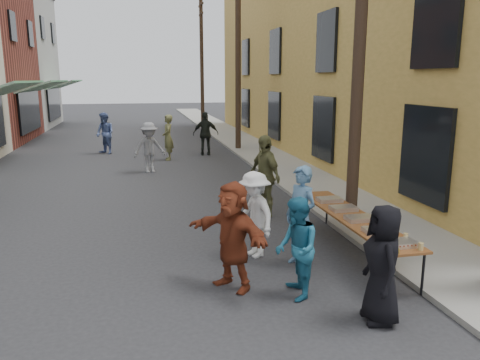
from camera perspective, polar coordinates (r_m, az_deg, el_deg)
name	(u,v)px	position (r m, az deg, el deg)	size (l,w,h in m)	color
ground	(166,310)	(7.12, -8.99, -15.42)	(120.00, 120.00, 0.00)	#28282B
sidewalk	(253,149)	(22.19, 1.54, 3.85)	(2.20, 60.00, 0.10)	gray
building_ochre	(388,41)	(23.34, 17.55, 15.91)	(10.00, 28.00, 10.00)	#B49140
utility_pole_near	(361,18)	(10.45, 14.54, 18.55)	(0.26, 0.26, 9.00)	#2D2116
utility_pole_mid	(238,51)	(21.83, -0.24, 15.43)	(0.26, 0.26, 9.00)	#2D2116
utility_pole_far	(202,61)	(33.64, -4.68, 14.27)	(0.26, 0.26, 9.00)	#2D2116
serving_table	(352,218)	(9.11, 13.53, -4.51)	(0.70, 4.00, 0.75)	brown
catering_tray_sausage	(400,243)	(7.72, 18.90, -7.31)	(0.50, 0.33, 0.08)	maroon
catering_tray_foil_b	(379,230)	(8.25, 16.58, -5.90)	(0.50, 0.33, 0.08)	#B2B2B7
catering_tray_buns	(360,218)	(8.84, 14.40, -4.56)	(0.50, 0.33, 0.08)	tan
catering_tray_foil_d	(343,208)	(9.44, 12.50, -3.39)	(0.50, 0.33, 0.08)	#B2B2B7
catering_tray_buns_end	(329,200)	(10.06, 10.84, -2.35)	(0.50, 0.33, 0.08)	tan
condiment_jar_a	(397,251)	(7.37, 18.63, -8.22)	(0.07, 0.07, 0.08)	#A57F26
condiment_jar_b	(394,249)	(7.45, 18.23, -7.97)	(0.07, 0.07, 0.08)	#A57F26
condiment_jar_c	(390,247)	(7.53, 17.85, -7.73)	(0.07, 0.07, 0.08)	#A57F26
cup_stack	(421,247)	(7.62, 21.18, -7.58)	(0.08, 0.08, 0.12)	tan
guest_front_a	(383,264)	(6.70, 17.00, -9.80)	(0.81, 0.53, 1.66)	black
guest_front_b	(301,216)	(8.35, 7.42, -4.42)	(0.66, 0.43, 1.81)	#537DA1
guest_front_c	(296,248)	(7.16, 6.90, -8.28)	(0.76, 0.59, 1.57)	teal
guest_front_d	(255,214)	(8.73, 1.79, -4.22)	(1.05, 0.60, 1.62)	white
guest_front_e	(265,176)	(11.31, 3.01, 0.51)	(1.16, 0.48, 1.98)	#66673B
guest_queue_back	(233,236)	(7.40, -0.90, -6.79)	(1.62, 0.52, 1.74)	maroon
passerby_left	(149,148)	(16.95, -10.99, 3.91)	(1.16, 0.66, 1.79)	gray
passerby_mid	(206,134)	(20.53, -4.20, 5.66)	(1.11, 0.46, 1.89)	black
passerby_right	(168,137)	(19.47, -8.78, 5.15)	(0.68, 0.45, 1.86)	olive
passerby_far	(105,133)	(21.68, -16.13, 5.49)	(0.89, 0.70, 1.84)	#52669F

